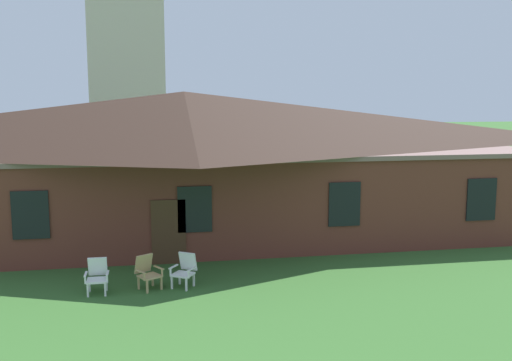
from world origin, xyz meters
name	(u,v)px	position (x,y,z in m)	size (l,w,h in m)	color
brick_building	(185,160)	(0.00, 17.79, 2.81)	(26.11, 10.40, 5.52)	brown
dome_tower	(127,31)	(-2.72, 35.08, 9.59)	(5.18, 5.18, 20.83)	beige
lawn_chair_by_porch	(97,275)	(-2.88, 10.33, 0.50)	(0.64, 0.67, 0.96)	white
lawn_chair_near_door	(147,271)	(-1.52, 10.42, 0.50)	(0.84, 0.87, 0.96)	tan
lawn_chair_left_end	(185,269)	(-0.48, 10.43, 0.50)	(0.84, 0.87, 0.96)	white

